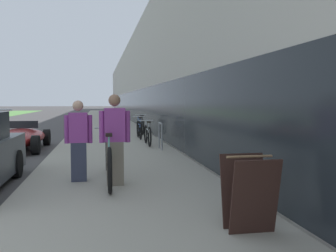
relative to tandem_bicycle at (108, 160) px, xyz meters
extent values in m
cube|color=#A39E8E|center=(0.30, 18.14, -0.48)|extent=(3.79, 70.00, 0.13)
cube|color=#BCB7AD|center=(7.24, 26.14, 2.68)|extent=(10.00, 70.00, 6.45)
cube|color=#1E2328|center=(2.28, 26.14, 0.71)|extent=(0.10, 63.00, 2.20)
torus|color=black|center=(0.00, 1.01, -0.02)|extent=(0.06, 0.78, 0.78)
torus|color=black|center=(0.00, -0.99, -0.02)|extent=(0.06, 0.78, 0.78)
cylinder|color=#7AD1C6|center=(0.00, 0.01, 0.21)|extent=(0.04, 1.71, 0.04)
cylinder|color=#7AD1C6|center=(0.00, -0.39, 0.10)|extent=(0.04, 1.01, 0.35)
cylinder|color=#7AD1C6|center=(0.00, -0.63, 0.37)|extent=(0.03, 0.03, 0.32)
cube|color=black|center=(0.00, -0.63, 0.53)|extent=(0.11, 0.22, 0.05)
cylinder|color=#7AD1C6|center=(0.00, 0.85, 0.38)|extent=(0.03, 0.03, 0.34)
cylinder|color=silver|center=(0.00, 0.85, 0.55)|extent=(0.52, 0.03, 0.03)
cube|color=#756B5B|center=(0.11, -0.35, -0.01)|extent=(0.30, 0.22, 0.79)
cube|color=#933D93|center=(0.11, -0.35, 0.69)|extent=(0.37, 0.22, 0.61)
cylinder|color=#933D93|center=(-0.12, -0.35, 0.65)|extent=(0.09, 0.09, 0.57)
cylinder|color=#933D93|center=(0.35, -0.35, 0.65)|extent=(0.09, 0.09, 0.57)
sphere|color=#936B51|center=(0.11, -0.35, 1.13)|extent=(0.22, 0.22, 0.22)
cube|color=#33384C|center=(-0.55, 0.10, -0.04)|extent=(0.28, 0.20, 0.74)
cube|color=#933D93|center=(-0.55, 0.10, 0.61)|extent=(0.35, 0.20, 0.57)
cylinder|color=#933D93|center=(-0.77, 0.10, 0.58)|extent=(0.09, 0.09, 0.54)
cylinder|color=#933D93|center=(-0.34, 0.10, 0.58)|extent=(0.09, 0.09, 0.54)
sphere|color=tan|center=(-0.55, 0.10, 1.03)|extent=(0.20, 0.20, 0.20)
cylinder|color=gray|center=(1.73, 4.18, 0.00)|extent=(0.05, 0.05, 0.82)
cylinder|color=gray|center=(1.73, 4.73, 0.00)|extent=(0.05, 0.05, 0.82)
cylinder|color=gray|center=(1.73, 4.46, 0.41)|extent=(0.05, 0.55, 0.05)
torus|color=black|center=(1.47, 6.15, -0.08)|extent=(0.06, 0.67, 0.67)
torus|color=black|center=(1.47, 5.10, -0.08)|extent=(0.06, 0.67, 0.67)
cylinder|color=#B7BCC1|center=(1.47, 5.63, 0.13)|extent=(0.04, 0.90, 0.04)
cylinder|color=#B7BCC1|center=(1.47, 5.41, 0.03)|extent=(0.04, 0.54, 0.31)
cylinder|color=#B7BCC1|center=(1.47, 5.29, 0.27)|extent=(0.03, 0.03, 0.28)
cube|color=black|center=(1.47, 5.29, 0.40)|extent=(0.11, 0.22, 0.05)
cylinder|color=#B7BCC1|center=(1.47, 6.07, 0.27)|extent=(0.03, 0.03, 0.29)
cylinder|color=silver|center=(1.47, 6.07, 0.42)|extent=(0.52, 0.03, 0.03)
torus|color=black|center=(1.42, 8.41, -0.06)|extent=(0.06, 0.71, 0.71)
torus|color=black|center=(1.42, 7.42, -0.06)|extent=(0.06, 0.71, 0.71)
cylinder|color=#2D56A8|center=(1.42, 7.91, 0.16)|extent=(0.04, 0.84, 0.04)
cylinder|color=#2D56A8|center=(1.42, 7.71, 0.06)|extent=(0.04, 0.52, 0.32)
cylinder|color=#2D56A8|center=(1.42, 7.59, 0.31)|extent=(0.03, 0.03, 0.29)
cube|color=black|center=(1.42, 7.59, 0.45)|extent=(0.11, 0.22, 0.05)
cylinder|color=#2D56A8|center=(1.42, 8.33, 0.31)|extent=(0.03, 0.03, 0.31)
cylinder|color=silver|center=(1.42, 8.33, 0.47)|extent=(0.52, 0.03, 0.03)
torus|color=black|center=(1.73, 10.46, -0.06)|extent=(0.06, 0.71, 0.71)
torus|color=black|center=(1.73, 9.44, -0.06)|extent=(0.06, 0.71, 0.71)
cylinder|color=black|center=(1.73, 9.95, 0.16)|extent=(0.04, 0.86, 0.04)
cylinder|color=black|center=(1.73, 9.75, 0.06)|extent=(0.04, 0.53, 0.32)
cylinder|color=black|center=(1.73, 9.62, 0.30)|extent=(0.03, 0.03, 0.29)
cube|color=black|center=(1.73, 9.62, 0.45)|extent=(0.11, 0.22, 0.05)
cylinder|color=black|center=(1.73, 10.37, 0.31)|extent=(0.03, 0.03, 0.31)
cylinder|color=silver|center=(1.73, 10.37, 0.46)|extent=(0.52, 0.03, 0.03)
cube|color=#331E19|center=(1.57, -3.25, 0.03)|extent=(0.56, 0.20, 0.89)
cube|color=#331E19|center=(1.57, -2.89, 0.03)|extent=(0.56, 0.20, 0.89)
cylinder|color=#93704C|center=(1.57, -3.07, 0.47)|extent=(0.56, 0.03, 0.03)
cylinder|color=black|center=(-1.96, 1.32, -0.24)|extent=(0.22, 0.60, 0.60)
ellipsoid|color=maroon|center=(-2.87, 6.09, -0.12)|extent=(1.63, 4.28, 0.57)
cube|color=#1E2328|center=(-2.87, 6.62, 0.28)|extent=(1.14, 0.04, 0.26)
cylinder|color=black|center=(-3.63, 7.33, -0.24)|extent=(0.22, 0.60, 0.60)
cylinder|color=black|center=(-2.11, 7.33, -0.24)|extent=(0.22, 0.60, 0.60)
cylinder|color=black|center=(-2.11, 4.85, -0.24)|extent=(0.22, 0.60, 0.60)
camera|label=1|loc=(-0.15, -7.17, 1.13)|focal=40.00mm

